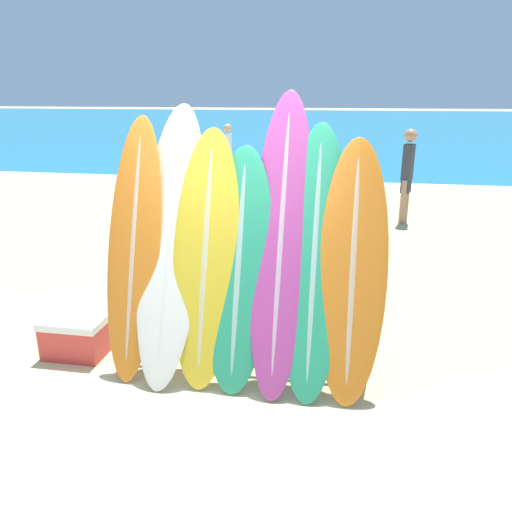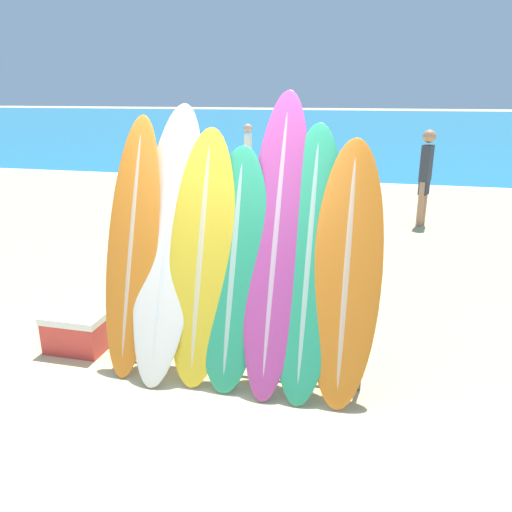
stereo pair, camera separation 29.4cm
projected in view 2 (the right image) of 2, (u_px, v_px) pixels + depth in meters
ground_plane at (189, 391)px, 4.33m from camera, size 160.00×160.00×0.00m
ocean_water at (362, 123)px, 41.21m from camera, size 120.00×60.00×0.01m
surfboard_rack at (235, 328)px, 4.44m from camera, size 2.26×0.04×0.87m
surfboard_slot_0 at (132, 246)px, 4.52m from camera, size 0.49×0.87×2.28m
surfboard_slot_1 at (168, 241)px, 4.48m from camera, size 0.59×1.16×2.38m
surfboard_slot_2 at (201, 257)px, 4.36m from camera, size 0.60×0.84×2.19m
surfboard_slot_3 at (233, 268)px, 4.31m from camera, size 0.60×0.84×2.04m
surfboard_slot_4 at (276, 242)px, 4.25m from camera, size 0.53×1.14×2.50m
surfboard_slot_5 at (308, 261)px, 4.18m from camera, size 0.55×1.00×2.23m
surfboard_slot_6 at (347, 272)px, 4.08m from camera, size 0.57×0.88×2.12m
person_near_water at (287, 229)px, 6.14m from camera, size 0.25×0.27×1.56m
person_mid_beach at (248, 153)px, 13.25m from camera, size 0.22×0.28×1.68m
person_far_left at (425, 174)px, 9.41m from camera, size 0.25×0.30×1.81m
cooler_box at (76, 332)px, 4.95m from camera, size 0.60×0.35×0.39m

